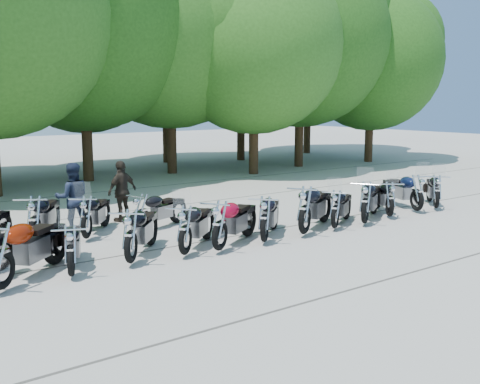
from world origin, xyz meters
TOP-DOWN VIEW (x-y plane):
  - ground at (0.00, 0.00)m, footprint 90.00×90.00m
  - tree_4 at (0.54, 13.09)m, footprint 9.13×9.13m
  - tree_5 at (4.61, 13.20)m, footprint 9.04×9.04m
  - tree_6 at (7.55, 10.82)m, footprint 8.00×8.00m
  - tree_7 at (11.20, 11.78)m, footprint 8.79×8.79m
  - tree_8 at (15.83, 11.20)m, footprint 7.53×7.53m
  - tree_12 at (1.80, 16.47)m, footprint 7.88×7.88m
  - tree_13 at (6.69, 17.47)m, footprint 8.31×8.31m
  - tree_14 at (10.68, 16.09)m, footprint 8.02×8.02m
  - tree_15 at (16.61, 17.02)m, footprint 9.67×9.67m
  - motorcycle_1 at (-5.90, 0.48)m, footprint 2.38×2.27m
  - motorcycle_2 at (-4.64, 0.55)m, footprint 1.37×2.15m
  - motorcycle_3 at (-3.36, 0.66)m, footprint 2.07×2.24m
  - motorcycle_4 at (-2.14, 0.56)m, footprint 2.17×1.99m
  - motorcycle_5 at (-1.35, 0.41)m, footprint 2.38×1.83m
  - motorcycle_6 at (-0.07, 0.42)m, footprint 2.15×2.07m
  - motorcycle_7 at (1.21, 0.44)m, footprint 2.58×1.94m
  - motorcycle_8 at (2.30, 0.46)m, footprint 2.13×1.68m
  - motorcycle_9 at (3.36, 0.38)m, footprint 2.41×1.92m
  - motorcycle_10 at (4.64, 0.60)m, footprint 1.77×2.09m
  - motorcycle_11 at (5.96, 0.66)m, footprint 1.51×2.41m
  - motorcycle_12 at (6.80, 0.57)m, footprint 2.07×1.97m
  - motorcycle_14 at (-4.54, 3.18)m, footprint 1.89×2.47m
  - motorcycle_15 at (-3.32, 3.20)m, footprint 1.87×2.13m
  - motorcycle_16 at (-1.91, 3.12)m, footprint 2.12×1.33m
  - rider_1 at (-3.25, 4.30)m, footprint 1.01×0.87m
  - rider_2 at (-1.68, 4.78)m, footprint 1.08×0.73m

SIDE VIEW (x-z plane):
  - ground at x=0.00m, z-range 0.00..0.00m
  - motorcycle_16 at x=-1.91m, z-range 0.00..1.15m
  - motorcycle_2 at x=-4.64m, z-range 0.00..1.17m
  - motorcycle_8 at x=2.30m, z-range 0.00..1.19m
  - motorcycle_10 at x=4.64m, z-range 0.00..1.20m
  - motorcycle_15 at x=-3.32m, z-range 0.00..1.23m
  - motorcycle_12 at x=6.80m, z-range 0.00..1.24m
  - motorcycle_4 at x=-2.14m, z-range 0.00..1.28m
  - motorcycle_6 at x=-0.07m, z-range 0.00..1.29m
  - motorcycle_11 at x=5.96m, z-range 0.00..1.31m
  - motorcycle_3 at x=-3.36m, z-range 0.00..1.32m
  - motorcycle_5 at x=-1.35m, z-range 0.00..1.33m
  - motorcycle_9 at x=3.36m, z-range 0.00..1.36m
  - motorcycle_14 at x=-4.54m, z-range 0.00..1.38m
  - motorcycle_1 at x=-5.90m, z-range 0.00..1.42m
  - motorcycle_7 at x=1.21m, z-range 0.00..1.43m
  - rider_2 at x=-1.68m, z-range 0.00..1.71m
  - rider_1 at x=-3.25m, z-range 0.00..1.79m
  - tree_8 at x=15.83m, z-range 0.85..10.10m
  - tree_12 at x=1.80m, z-range 0.89..10.56m
  - tree_6 at x=7.55m, z-range 0.90..10.72m
  - tree_14 at x=10.68m, z-range 0.91..10.75m
  - tree_13 at x=6.69m, z-range 0.94..11.14m
  - tree_7 at x=11.20m, z-range 0.99..11.79m
  - tree_5 at x=4.61m, z-range 1.02..12.12m
  - tree_4 at x=0.54m, z-range 1.03..12.24m
  - tree_15 at x=16.61m, z-range 1.09..12.96m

